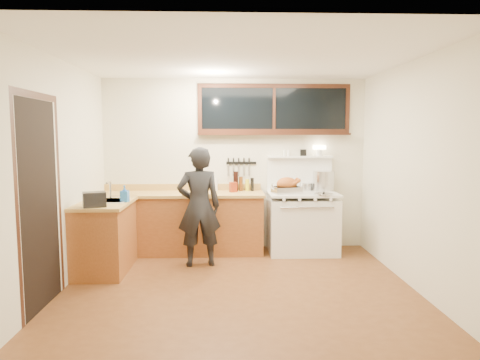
{
  "coord_description": "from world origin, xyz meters",
  "views": [
    {
      "loc": [
        -0.15,
        -4.83,
        1.75
      ],
      "look_at": [
        0.05,
        0.85,
        1.15
      ],
      "focal_mm": 32.0,
      "sensor_mm": 36.0,
      "label": 1
    }
  ],
  "objects_px": {
    "man": "(199,207)",
    "roast_turkey": "(287,187)",
    "cutting_board": "(198,190)",
    "vintage_stove": "(302,221)"
  },
  "relations": [
    {
      "from": "man",
      "to": "cutting_board",
      "type": "relative_size",
      "value": 3.78
    },
    {
      "from": "vintage_stove",
      "to": "roast_turkey",
      "type": "height_order",
      "value": "vintage_stove"
    },
    {
      "from": "man",
      "to": "roast_turkey",
      "type": "height_order",
      "value": "man"
    },
    {
      "from": "man",
      "to": "cutting_board",
      "type": "height_order",
      "value": "man"
    },
    {
      "from": "vintage_stove",
      "to": "roast_turkey",
      "type": "xyz_separation_m",
      "value": [
        -0.25,
        -0.08,
        0.53
      ]
    },
    {
      "from": "roast_turkey",
      "to": "cutting_board",
      "type": "bearing_deg",
      "value": -178.23
    },
    {
      "from": "vintage_stove",
      "to": "roast_turkey",
      "type": "bearing_deg",
      "value": -161.48
    },
    {
      "from": "vintage_stove",
      "to": "roast_turkey",
      "type": "distance_m",
      "value": 0.59
    },
    {
      "from": "roast_turkey",
      "to": "man",
      "type": "bearing_deg",
      "value": -157.34
    },
    {
      "from": "man",
      "to": "roast_turkey",
      "type": "xyz_separation_m",
      "value": [
        1.25,
        0.52,
        0.2
      ]
    }
  ]
}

